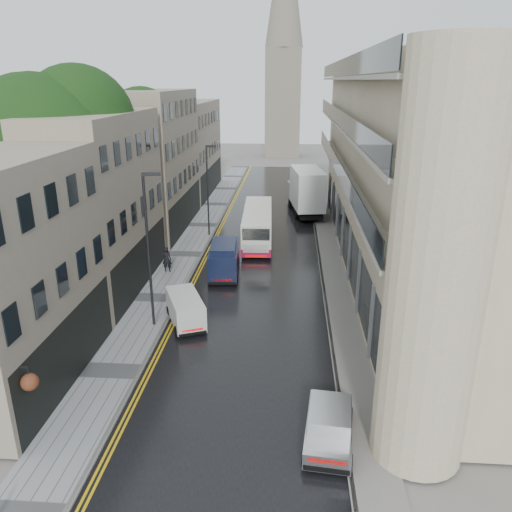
% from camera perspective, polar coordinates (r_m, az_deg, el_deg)
% --- Properties ---
extents(road, '(9.00, 85.00, 0.02)m').
position_cam_1_polar(road, '(38.51, 0.45, -0.10)').
color(road, black).
rests_on(road, ground).
extents(left_sidewalk, '(2.70, 85.00, 0.12)m').
position_cam_1_polar(left_sidewalk, '(39.27, -8.10, 0.17)').
color(left_sidewalk, gray).
rests_on(left_sidewalk, ground).
extents(right_sidewalk, '(1.80, 85.00, 0.12)m').
position_cam_1_polar(right_sidewalk, '(38.55, 8.49, -0.22)').
color(right_sidewalk, slate).
rests_on(right_sidewalk, ground).
extents(old_shop_row, '(4.50, 56.00, 12.00)m').
position_cam_1_polar(old_shop_row, '(41.03, -12.76, 9.31)').
color(old_shop_row, gray).
rests_on(old_shop_row, ground).
extents(modern_block, '(8.00, 40.00, 14.00)m').
position_cam_1_polar(modern_block, '(36.11, 17.08, 9.21)').
color(modern_block, beige).
rests_on(modern_block, ground).
extents(church_spire, '(6.40, 6.40, 40.00)m').
position_cam_1_polar(church_spire, '(91.00, 3.24, 23.92)').
color(church_spire, '#736B5B').
rests_on(church_spire, ground).
extents(tree_near, '(10.56, 10.56, 13.89)m').
position_cam_1_polar(tree_near, '(32.84, -22.96, 7.48)').
color(tree_near, black).
rests_on(tree_near, ground).
extents(tree_far, '(9.24, 9.24, 12.46)m').
position_cam_1_polar(tree_far, '(44.66, -15.13, 10.21)').
color(tree_far, black).
rests_on(tree_far, ground).
extents(cream_bus, '(2.72, 10.13, 2.74)m').
position_cam_1_polar(cream_bus, '(39.30, -1.45, 2.42)').
color(cream_bus, white).
rests_on(cream_bus, road).
extents(white_lorry, '(3.86, 9.20, 4.68)m').
position_cam_1_polar(white_lorry, '(48.64, 4.65, 6.88)').
color(white_lorry, white).
rests_on(white_lorry, road).
extents(silver_hatchback, '(2.08, 3.99, 1.44)m').
position_cam_1_polar(silver_hatchback, '(18.87, 5.69, -20.82)').
color(silver_hatchback, '#B2B2B7').
rests_on(silver_hatchback, road).
extents(white_van, '(2.90, 4.02, 1.67)m').
position_cam_1_polar(white_van, '(26.94, -9.07, -7.38)').
color(white_van, silver).
rests_on(white_van, road).
extents(navy_van, '(2.25, 4.94, 2.46)m').
position_cam_1_polar(navy_van, '(33.25, -5.37, -1.15)').
color(navy_van, black).
rests_on(navy_van, road).
extents(pedestrian, '(0.67, 0.45, 1.80)m').
position_cam_1_polar(pedestrian, '(35.57, -10.16, -0.37)').
color(pedestrian, black).
rests_on(pedestrian, left_sidewalk).
extents(lamp_post_near, '(0.97, 0.40, 8.40)m').
position_cam_1_polar(lamp_post_near, '(26.88, -12.18, 0.38)').
color(lamp_post_near, black).
rests_on(lamp_post_near, left_sidewalk).
extents(lamp_post_far, '(0.86, 0.19, 7.68)m').
position_cam_1_polar(lamp_post_far, '(42.93, -5.54, 7.35)').
color(lamp_post_far, black).
rests_on(lamp_post_far, left_sidewalk).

